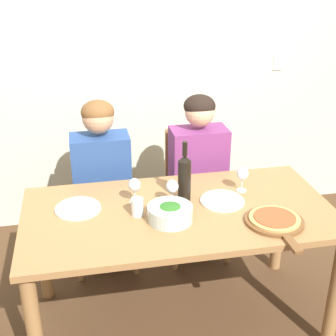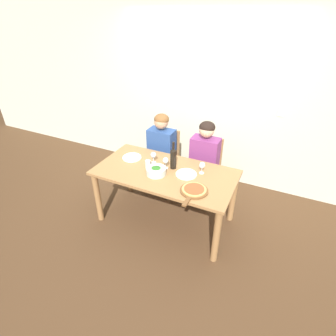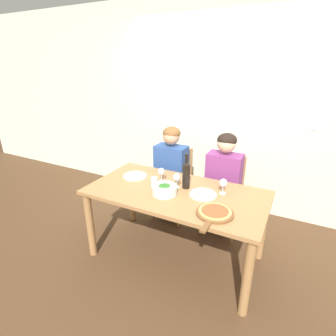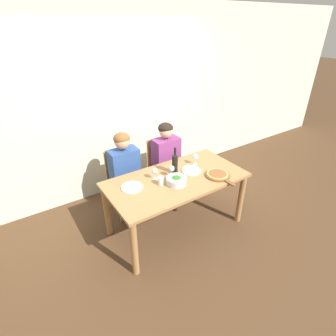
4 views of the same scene
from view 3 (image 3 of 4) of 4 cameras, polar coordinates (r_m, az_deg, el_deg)
The scene contains 16 objects.
ground_plane at distance 2.93m, azimuth 1.55°, elevation -18.43°, with size 40.00×40.00×0.00m, color #4C331E.
back_wall at distance 3.55m, azimuth 11.50°, elevation 12.56°, with size 10.00×0.06×2.70m.
dining_table at distance 2.56m, azimuth 1.70°, elevation -7.22°, with size 1.70×0.87×0.76m.
chair_left at distance 3.39m, azimuth 1.39°, elevation -2.76°, with size 0.42×0.42×0.91m.
chair_right at distance 3.19m, azimuth 12.19°, elevation -4.94°, with size 0.42×0.42×0.91m.
person_woman at distance 3.20m, azimuth 0.56°, elevation 0.40°, with size 0.47×0.51×1.21m.
person_man at distance 2.99m, azimuth 11.96°, elevation -1.71°, with size 0.47×0.51×1.21m.
wine_bottle at distance 2.52m, azimuth 3.99°, elevation -1.38°, with size 0.07×0.07×0.35m.
broccoli_bowl at distance 2.44m, azimuth -0.76°, elevation -4.72°, with size 0.24×0.24×0.09m.
dinner_plate_left at distance 2.84m, azimuth -7.20°, elevation -1.68°, with size 0.25×0.25×0.02m.
dinner_plate_right at distance 2.45m, azimuth 7.63°, elevation -5.66°, with size 0.25×0.25×0.02m.
pizza_on_board at distance 2.17m, azimuth 10.11°, elevation -9.59°, with size 0.31×0.45×0.04m.
wine_glass_left at distance 2.66m, azimuth -1.46°, elevation -0.94°, with size 0.07×0.07×0.15m.
wine_glass_right at distance 2.47m, azimuth 11.95°, elevation -3.32°, with size 0.07×0.07×0.15m.
wine_glass_centre at distance 2.53m, azimuth 1.91°, elevation -2.20°, with size 0.07×0.07×0.15m.
water_tumbler at distance 2.58m, azimuth -3.00°, elevation -3.10°, with size 0.07×0.07×0.10m.
Camera 3 is at (0.95, -2.03, 1.89)m, focal length 28.00 mm.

